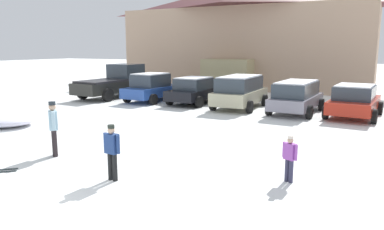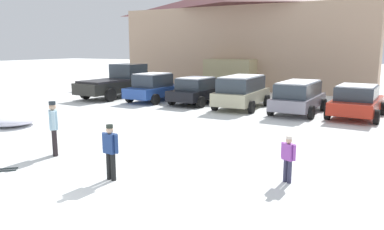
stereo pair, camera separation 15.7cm
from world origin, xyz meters
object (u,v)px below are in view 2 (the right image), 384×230
(parked_red_sedan, at_px, (357,101))
(plowed_snow_pile, at_px, (6,119))
(ski_lodge, at_px, (254,34))
(skier_child_in_purple_jacket, at_px, (288,156))
(parked_beige_suv, at_px, (242,91))
(parked_blue_hatchback, at_px, (154,87))
(skier_adult_in_blue_parka, at_px, (54,125))
(pickup_truck, at_px, (120,82))
(parked_black_sedan, at_px, (197,90))
(parked_grey_wagon, at_px, (298,96))
(skier_teen_in_navy_coat, at_px, (110,149))

(parked_red_sedan, xyz_separation_m, plowed_snow_pile, (-12.99, -8.95, -0.53))
(ski_lodge, distance_m, plowed_snow_pile, 21.99)
(skier_child_in_purple_jacket, bearing_deg, parked_beige_suv, 116.53)
(parked_blue_hatchback, distance_m, skier_adult_in_blue_parka, 11.90)
(pickup_truck, bearing_deg, skier_adult_in_blue_parka, -58.99)
(parked_black_sedan, distance_m, skier_adult_in_blue_parka, 11.60)
(parked_grey_wagon, bearing_deg, parked_beige_suv, 177.23)
(parked_beige_suv, relative_size, parked_red_sedan, 1.00)
(parked_red_sedan, bearing_deg, plowed_snow_pile, -145.44)
(parked_black_sedan, bearing_deg, pickup_truck, 176.69)
(parked_grey_wagon, height_order, skier_adult_in_blue_parka, skier_adult_in_blue_parka)
(parked_beige_suv, xyz_separation_m, parked_grey_wagon, (3.06, -0.15, -0.07))
(parked_blue_hatchback, xyz_separation_m, parked_black_sedan, (2.79, 0.31, -0.06))
(parked_grey_wagon, relative_size, skier_child_in_purple_jacket, 3.77)
(parked_black_sedan, xyz_separation_m, skier_child_in_purple_jacket, (7.98, -10.51, -0.13))
(ski_lodge, xyz_separation_m, parked_black_sedan, (0.76, -12.01, -3.61))
(parked_black_sedan, relative_size, parked_beige_suv, 0.96)
(pickup_truck, relative_size, plowed_snow_pile, 2.06)
(parked_beige_suv, bearing_deg, skier_adult_in_blue_parka, -98.96)
(parked_beige_suv, distance_m, skier_teen_in_navy_coat, 12.13)
(ski_lodge, bearing_deg, parked_red_sedan, -52.74)
(parked_beige_suv, bearing_deg, pickup_truck, 175.60)
(parked_red_sedan, bearing_deg, skier_child_in_purple_jacket, -93.66)
(pickup_truck, distance_m, plowed_snow_pile, 9.80)
(plowed_snow_pile, bearing_deg, parked_beige_suv, 50.94)
(skier_child_in_purple_jacket, relative_size, skier_adult_in_blue_parka, 0.70)
(parked_blue_hatchback, xyz_separation_m, parked_grey_wagon, (8.75, -0.17, 0.02))
(parked_black_sedan, height_order, skier_teen_in_navy_coat, parked_black_sedan)
(ski_lodge, bearing_deg, plowed_snow_pile, -99.58)
(pickup_truck, bearing_deg, parked_black_sedan, -3.31)
(parked_grey_wagon, bearing_deg, parked_red_sedan, 3.06)
(parked_beige_suv, height_order, parked_grey_wagon, parked_beige_suv)
(pickup_truck, xyz_separation_m, plowed_snow_pile, (1.65, -9.64, -0.74))
(skier_child_in_purple_jacket, bearing_deg, parked_grey_wagon, 101.39)
(ski_lodge, relative_size, parked_grey_wagon, 4.66)
(skier_teen_in_navy_coat, bearing_deg, parked_beige_suv, 95.55)
(parked_blue_hatchback, relative_size, skier_adult_in_blue_parka, 2.52)
(parked_blue_hatchback, height_order, parked_beige_suv, parked_beige_suv)
(pickup_truck, distance_m, skier_child_in_purple_jacket, 17.71)
(skier_adult_in_blue_parka, xyz_separation_m, skier_teen_in_navy_coat, (2.94, -0.86, -0.15))
(parked_blue_hatchback, xyz_separation_m, pickup_truck, (-3.22, 0.66, 0.14))
(parked_black_sedan, relative_size, skier_child_in_purple_jacket, 3.60)
(ski_lodge, relative_size, parked_beige_suv, 4.68)
(parked_black_sedan, relative_size, plowed_snow_pile, 1.45)
(ski_lodge, relative_size, parked_black_sedan, 4.88)
(parked_black_sedan, bearing_deg, plowed_snow_pile, -115.13)
(parked_beige_suv, distance_m, parked_red_sedan, 5.73)
(pickup_truck, relative_size, skier_adult_in_blue_parka, 3.58)
(ski_lodge, relative_size, pickup_truck, 3.42)
(parked_grey_wagon, distance_m, skier_child_in_purple_jacket, 10.22)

